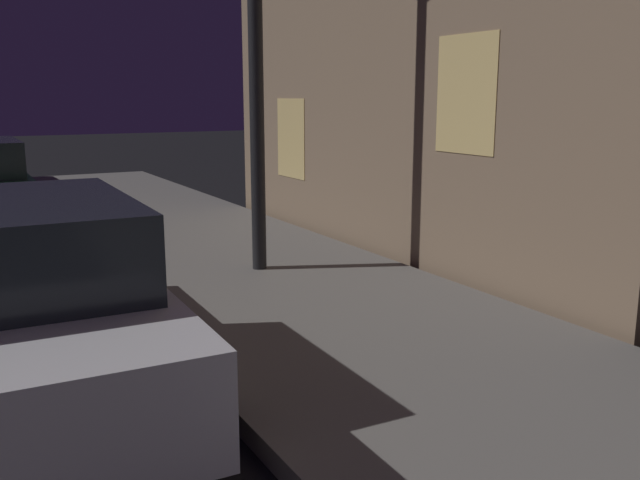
# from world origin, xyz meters

# --- Properties ---
(car_white) EXTENTS (2.10, 4.23, 1.43)m
(car_white) POSITION_xyz_m (2.85, 4.88, 0.71)
(car_white) COLOR silver
(car_white) RESTS_ON ground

